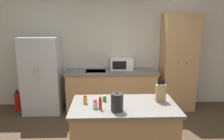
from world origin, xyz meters
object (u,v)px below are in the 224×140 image
(spice_bottle_tall_dark, at_px, (105,99))
(spice_bottle_short_red, at_px, (95,104))
(microwave, at_px, (121,64))
(pantry_cabinet, at_px, (178,62))
(spice_bottle_green_herb, at_px, (85,100))
(fire_extinguisher, at_px, (18,101))
(refrigerator, at_px, (43,75))
(spice_bottle_amber_oil, at_px, (100,103))
(kettle, at_px, (117,102))
(knife_block, at_px, (161,93))

(spice_bottle_tall_dark, relative_size, spice_bottle_short_red, 0.78)
(microwave, bearing_deg, pantry_cabinet, -4.58)
(pantry_cabinet, height_order, spice_bottle_green_herb, pantry_cabinet)
(microwave, distance_m, fire_extinguisher, 2.51)
(refrigerator, relative_size, spice_bottle_short_red, 15.21)
(spice_bottle_amber_oil, bearing_deg, fire_extinguisher, 131.11)
(spice_bottle_amber_oil, xyz_separation_m, spice_bottle_green_herb, (-0.20, 0.20, -0.02))
(spice_bottle_short_red, xyz_separation_m, spice_bottle_amber_oil, (0.06, -0.03, 0.02))
(spice_bottle_amber_oil, bearing_deg, microwave, 79.24)
(microwave, height_order, spice_bottle_amber_oil, microwave)
(refrigerator, distance_m, spice_bottle_green_herb, 2.27)
(pantry_cabinet, distance_m, kettle, 2.75)
(spice_bottle_amber_oil, height_order, fire_extinguisher, spice_bottle_amber_oil)
(refrigerator, relative_size, fire_extinguisher, 3.54)
(refrigerator, bearing_deg, spice_bottle_green_herb, -60.79)
(microwave, bearing_deg, fire_extinguisher, -176.61)
(refrigerator, bearing_deg, knife_block, -42.27)
(microwave, distance_m, spice_bottle_tall_dark, 2.11)
(microwave, height_order, kettle, kettle)
(microwave, xyz_separation_m, fire_extinguisher, (-2.37, -0.14, -0.82))
(spice_bottle_tall_dark, bearing_deg, spice_bottle_short_red, -116.60)
(spice_bottle_green_herb, bearing_deg, spice_bottle_short_red, -50.07)
(pantry_cabinet, height_order, spice_bottle_short_red, pantry_cabinet)
(spice_bottle_green_herb, bearing_deg, pantry_cabinet, 46.83)
(kettle, bearing_deg, refrigerator, 124.19)
(knife_block, distance_m, spice_bottle_short_red, 0.91)
(spice_bottle_green_herb, height_order, kettle, kettle)
(spice_bottle_tall_dark, distance_m, kettle, 0.36)
(spice_bottle_short_red, distance_m, spice_bottle_amber_oil, 0.07)
(spice_bottle_amber_oil, height_order, kettle, kettle)
(refrigerator, bearing_deg, microwave, 5.52)
(spice_bottle_short_red, bearing_deg, microwave, 77.58)
(microwave, distance_m, kettle, 2.41)
(pantry_cabinet, relative_size, spice_bottle_amber_oil, 13.33)
(spice_bottle_green_herb, bearing_deg, spice_bottle_amber_oil, -44.02)
(spice_bottle_amber_oil, bearing_deg, spice_bottle_short_red, 154.92)
(fire_extinguisher, bearing_deg, spice_bottle_amber_oil, -48.89)
(spice_bottle_green_herb, distance_m, kettle, 0.48)
(pantry_cabinet, xyz_separation_m, fire_extinguisher, (-3.63, -0.04, -0.87))
(kettle, bearing_deg, spice_bottle_tall_dark, 115.42)
(spice_bottle_short_red, relative_size, fire_extinguisher, 0.23)
(spice_bottle_green_herb, xyz_separation_m, kettle, (0.41, -0.25, 0.06))
(refrigerator, height_order, kettle, refrigerator)
(spice_bottle_tall_dark, xyz_separation_m, spice_bottle_amber_oil, (-0.05, -0.26, 0.04))
(kettle, xyz_separation_m, fire_extinguisher, (-2.13, 2.26, -0.83))
(kettle, distance_m, fire_extinguisher, 3.21)
(spice_bottle_amber_oil, bearing_deg, pantry_cabinet, 52.59)
(spice_bottle_amber_oil, height_order, spice_bottle_green_herb, spice_bottle_amber_oil)
(microwave, relative_size, spice_bottle_amber_oil, 3.15)
(knife_block, bearing_deg, spice_bottle_amber_oil, -163.40)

